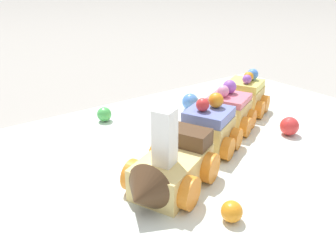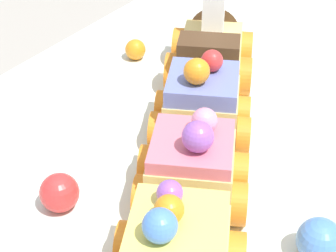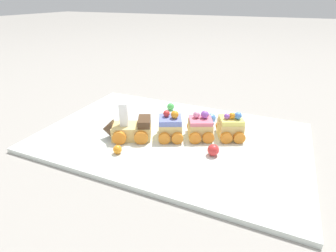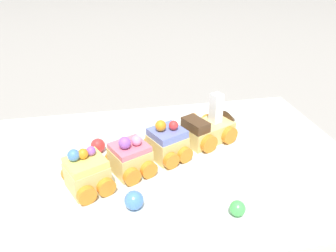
{
  "view_description": "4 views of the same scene",
  "coord_description": "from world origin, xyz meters",
  "views": [
    {
      "loc": [
        0.29,
        0.31,
        0.23
      ],
      "look_at": [
        0.04,
        -0.03,
        0.04
      ],
      "focal_mm": 35.0,
      "sensor_mm": 36.0,
      "label": 1
    },
    {
      "loc": [
        -0.34,
        -0.17,
        0.29
      ],
      "look_at": [
        -0.01,
        0.03,
        0.02
      ],
      "focal_mm": 60.0,
      "sensor_mm": 36.0,
      "label": 2
    },
    {
      "loc": [
        -0.25,
        0.58,
        0.36
      ],
      "look_at": [
        0.01,
        0.01,
        0.04
      ],
      "focal_mm": 28.0,
      "sensor_mm": 36.0,
      "label": 3
    },
    {
      "loc": [
        -0.1,
        -0.5,
        0.37
      ],
      "look_at": [
        0.01,
        0.04,
        0.06
      ],
      "focal_mm": 35.0,
      "sensor_mm": 36.0,
      "label": 4
    }
  ],
  "objects": [
    {
      "name": "cake_car_lemon",
      "position": [
        -0.15,
        -0.06,
        0.04
      ],
      "size": [
        0.09,
        0.1,
        0.08
      ],
      "rotation": [
        0.0,
        0.0,
        0.43
      ],
      "color": "#E5C675",
      "rests_on": "display_board"
    },
    {
      "name": "gumball_red",
      "position": [
        -0.13,
        0.05,
        0.03
      ],
      "size": [
        0.03,
        0.03,
        0.03
      ],
      "primitive_type": "sphere",
      "color": "red",
      "rests_on": "display_board"
    },
    {
      "name": "ground_plane",
      "position": [
        0.0,
        0.0,
        0.0
      ],
      "size": [
        10.0,
        10.0,
        0.0
      ],
      "primitive_type": "plane",
      "color": "gray"
    },
    {
      "name": "cake_car_strawberry",
      "position": [
        -0.07,
        -0.02,
        0.04
      ],
      "size": [
        0.09,
        0.1,
        0.08
      ],
      "rotation": [
        0.0,
        0.0,
        0.43
      ],
      "color": "#E5C675",
      "rests_on": "display_board"
    },
    {
      "name": "gumball_blue",
      "position": [
        -0.08,
        -0.12,
        0.03
      ],
      "size": [
        0.03,
        0.03,
        0.03
      ],
      "primitive_type": "sphere",
      "color": "#4C84E0",
      "rests_on": "display_board"
    },
    {
      "name": "display_board",
      "position": [
        0.0,
        0.0,
        0.01
      ],
      "size": [
        0.71,
        0.46,
        0.01
      ],
      "primitive_type": "cube",
      "color": "silver",
      "rests_on": "ground_plane"
    },
    {
      "name": "cake_car_blueberry",
      "position": [
        -0.0,
        0.01,
        0.04
      ],
      "size": [
        0.09,
        0.1,
        0.08
      ],
      "rotation": [
        0.0,
        0.0,
        0.43
      ],
      "color": "#E5C675",
      "rests_on": "display_board"
    },
    {
      "name": "cake_train_locomotive",
      "position": [
        0.1,
        0.06,
        0.04
      ],
      "size": [
        0.14,
        0.11,
        0.1
      ],
      "rotation": [
        0.0,
        0.0,
        0.43
      ],
      "color": "#E5C675",
      "rests_on": "display_board"
    },
    {
      "name": "gumball_green",
      "position": [
        0.07,
        -0.16,
        0.02
      ],
      "size": [
        0.02,
        0.02,
        0.02
      ],
      "primitive_type": "sphere",
      "color": "#4CBC56",
      "rests_on": "display_board"
    },
    {
      "name": "gumball_orange",
      "position": [
        0.08,
        0.14,
        0.02
      ],
      "size": [
        0.02,
        0.02,
        0.02
      ],
      "primitive_type": "sphere",
      "color": "orange",
      "rests_on": "display_board"
    }
  ]
}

